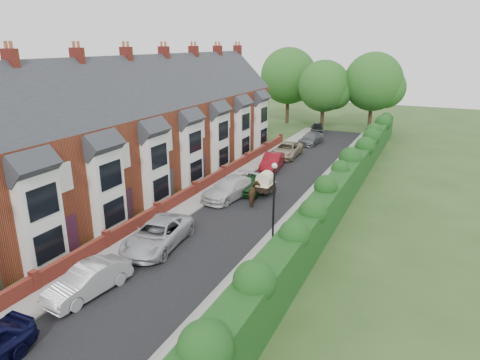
# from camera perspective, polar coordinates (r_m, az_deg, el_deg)

# --- Properties ---
(ground) EXTENTS (140.00, 140.00, 0.00)m
(ground) POSITION_cam_1_polar(r_m,az_deg,el_deg) (23.40, -7.20, -11.48)
(ground) COLOR #2D4C1E
(ground) RESTS_ON ground
(road) EXTENTS (6.00, 58.00, 0.02)m
(road) POSITION_cam_1_polar(r_m,az_deg,el_deg) (32.51, 2.26, -2.67)
(road) COLOR black
(road) RESTS_ON ground
(pavement_hedge_side) EXTENTS (2.20, 58.00, 0.12)m
(pavement_hedge_side) POSITION_cam_1_polar(r_m,az_deg,el_deg) (31.27, 9.22, -3.66)
(pavement_hedge_side) COLOR #9C9994
(pavement_hedge_side) RESTS_ON ground
(pavement_house_side) EXTENTS (1.70, 58.00, 0.12)m
(pavement_house_side) POSITION_cam_1_polar(r_m,az_deg,el_deg) (34.06, -3.73, -1.64)
(pavement_house_side) COLOR #9C9994
(pavement_house_side) RESTS_ON ground
(kerb_hedge_side) EXTENTS (0.18, 58.00, 0.13)m
(kerb_hedge_side) POSITION_cam_1_polar(r_m,az_deg,el_deg) (31.54, 7.39, -3.37)
(kerb_hedge_side) COLOR gray
(kerb_hedge_side) RESTS_ON ground
(kerb_house_side) EXTENTS (0.18, 58.00, 0.13)m
(kerb_house_side) POSITION_cam_1_polar(r_m,az_deg,el_deg) (33.70, -2.53, -1.82)
(kerb_house_side) COLOR gray
(kerb_house_side) RESTS_ON ground
(hedge) EXTENTS (2.10, 58.00, 2.85)m
(hedge) POSITION_cam_1_polar(r_m,az_deg,el_deg) (30.36, 12.63, -1.43)
(hedge) COLOR #133E15
(hedge) RESTS_ON ground
(terrace_row) EXTENTS (9.05, 40.50, 11.50)m
(terrace_row) POSITION_cam_1_polar(r_m,az_deg,el_deg) (35.59, -14.00, 6.10)
(terrace_row) COLOR brown
(terrace_row) RESTS_ON ground
(garden_wall_row) EXTENTS (0.35, 40.35, 1.10)m
(garden_wall_row) POSITION_cam_1_polar(r_m,az_deg,el_deg) (33.58, -6.06, -1.26)
(garden_wall_row) COLOR maroon
(garden_wall_row) RESTS_ON ground
(lamppost) EXTENTS (0.32, 0.32, 5.16)m
(lamppost) POSITION_cam_1_polar(r_m,az_deg,el_deg) (23.93, 4.53, -2.01)
(lamppost) COLOR black
(lamppost) RESTS_ON ground
(tree_far_left) EXTENTS (7.14, 6.80, 9.29)m
(tree_far_left) POSITION_cam_1_polar(r_m,az_deg,el_deg) (59.14, 11.47, 12.00)
(tree_far_left) COLOR #332316
(tree_far_left) RESTS_ON ground
(tree_far_right) EXTENTS (7.98, 7.60, 10.31)m
(tree_far_right) POSITION_cam_1_polar(r_m,az_deg,el_deg) (59.95, 17.71, 12.18)
(tree_far_right) COLOR #332316
(tree_far_right) RESTS_ON ground
(tree_far_back) EXTENTS (8.40, 8.00, 10.82)m
(tree_far_back) POSITION_cam_1_polar(r_m,az_deg,el_deg) (63.55, 6.85, 13.43)
(tree_far_back) COLOR #332316
(tree_far_back) RESTS_ON ground
(car_silver_a) EXTENTS (2.08, 4.51, 1.43)m
(car_silver_a) POSITION_cam_1_polar(r_m,az_deg,el_deg) (21.91, -19.59, -12.50)
(car_silver_a) COLOR #BBBAC0
(car_silver_a) RESTS_ON ground
(car_silver_b) EXTENTS (3.19, 5.78, 1.53)m
(car_silver_b) POSITION_cam_1_polar(r_m,az_deg,el_deg) (25.49, -10.94, -7.17)
(car_silver_b) COLOR #BBBDC3
(car_silver_b) RESTS_ON ground
(car_white) EXTENTS (3.20, 5.71, 1.56)m
(car_white) POSITION_cam_1_polar(r_m,az_deg,el_deg) (32.72, -1.36, -1.09)
(car_white) COLOR silver
(car_white) RESTS_ON ground
(car_green) EXTENTS (2.35, 4.33, 1.40)m
(car_green) POSITION_cam_1_polar(r_m,az_deg,el_deg) (34.08, 1.60, -0.46)
(car_green) COLOR #103715
(car_green) RESTS_ON ground
(car_red) EXTENTS (2.21, 4.69, 1.49)m
(car_red) POSITION_cam_1_polar(r_m,az_deg,el_deg) (40.28, 4.33, 2.47)
(car_red) COLOR maroon
(car_red) RESTS_ON ground
(car_beige) EXTENTS (2.72, 5.42, 1.47)m
(car_beige) POSITION_cam_1_polar(r_m,az_deg,el_deg) (44.86, 6.26, 4.00)
(car_beige) COLOR tan
(car_beige) RESTS_ON ground
(car_grey) EXTENTS (2.31, 4.79, 1.35)m
(car_grey) POSITION_cam_1_polar(r_m,az_deg,el_deg) (51.05, 9.48, 5.49)
(car_grey) COLOR #5A5E62
(car_grey) RESTS_ON ground
(car_black) EXTENTS (2.41, 4.23, 1.35)m
(car_black) POSITION_cam_1_polar(r_m,az_deg,el_deg) (57.56, 10.24, 6.85)
(car_black) COLOR black
(car_black) RESTS_ON ground
(horse) EXTENTS (1.53, 2.12, 1.63)m
(horse) POSITION_cam_1_polar(r_m,az_deg,el_deg) (31.33, 1.94, -1.91)
(horse) COLOR #48311A
(horse) RESTS_ON ground
(horse_cart) EXTENTS (1.23, 2.73, 1.97)m
(horse_cart) POSITION_cam_1_polar(r_m,az_deg,el_deg) (33.06, 3.35, -0.29)
(horse_cart) COLOR black
(horse_cart) RESTS_ON ground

